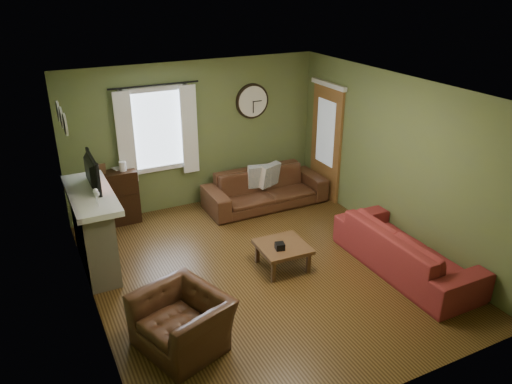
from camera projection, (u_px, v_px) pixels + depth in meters
name	position (u px, v px, depth m)	size (l,w,h in m)	color
floor	(262.00, 270.00, 7.20)	(4.60, 5.20, 0.00)	#483014
ceiling	(263.00, 90.00, 6.16)	(4.60, 5.20, 0.00)	white
wall_left	(85.00, 222.00, 5.74)	(0.00, 5.20, 2.60)	#5C6B3A
wall_right	(396.00, 161.00, 7.62)	(0.00, 5.20, 2.60)	#5C6B3A
wall_back	(196.00, 135.00, 8.81)	(4.60, 0.00, 2.60)	#5C6B3A
wall_front	(392.00, 287.00, 4.55)	(4.60, 0.00, 2.60)	#5C6B3A
fireplace	(94.00, 233.00, 7.07)	(0.40, 1.40, 1.10)	tan
firebox	(109.00, 245.00, 7.25)	(0.04, 0.60, 0.55)	black
mantel	(90.00, 195.00, 6.84)	(0.58, 1.60, 0.08)	white
tv	(88.00, 176.00, 6.89)	(0.60, 0.08, 0.35)	black
tv_screen	(93.00, 172.00, 6.90)	(0.02, 0.62, 0.36)	#994C3F
medallion_left	(65.00, 125.00, 6.02)	(0.28, 0.28, 0.03)	white
medallion_mid	(62.00, 118.00, 6.31)	(0.28, 0.28, 0.03)	white
medallion_right	(58.00, 111.00, 6.60)	(0.28, 0.28, 0.03)	white
window_pane	(156.00, 130.00, 8.43)	(1.00, 0.02, 1.30)	silver
curtain_rod	(154.00, 85.00, 8.04)	(0.03, 0.03, 1.50)	black
curtain_left	(126.00, 139.00, 8.14)	(0.28, 0.04, 1.55)	white
curtain_right	(189.00, 130.00, 8.59)	(0.28, 0.04, 1.55)	white
wall_clock	(253.00, 101.00, 9.02)	(0.64, 0.06, 0.64)	white
door	(326.00, 143.00, 9.22)	(0.05, 0.90, 2.10)	brown
bookshelf	(114.00, 198.00, 8.36)	(0.78, 0.33, 0.93)	black
book	(113.00, 168.00, 8.28)	(0.16, 0.21, 0.02)	#523620
sofa_brown	(265.00, 189.00, 9.09)	(2.21, 0.87, 0.65)	#442617
pillow_left	(270.00, 175.00, 9.10)	(0.43, 0.13, 0.43)	#989D9C
pillow_right	(259.00, 176.00, 9.04)	(0.43, 0.13, 0.43)	#989D9C
sofa_red	(406.00, 249.00, 7.08)	(2.29, 0.90, 0.67)	maroon
armchair	(182.00, 321.00, 5.63)	(1.00, 0.87, 0.65)	#442617
coffee_table	(282.00, 256.00, 7.20)	(0.69, 0.69, 0.37)	#523620
tissue_box	(280.00, 247.00, 7.00)	(0.13, 0.13, 0.10)	black
wine_glass_a	(98.00, 199.00, 6.37)	(0.07, 0.07, 0.20)	white
wine_glass_b	(96.00, 196.00, 6.46)	(0.07, 0.07, 0.20)	white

